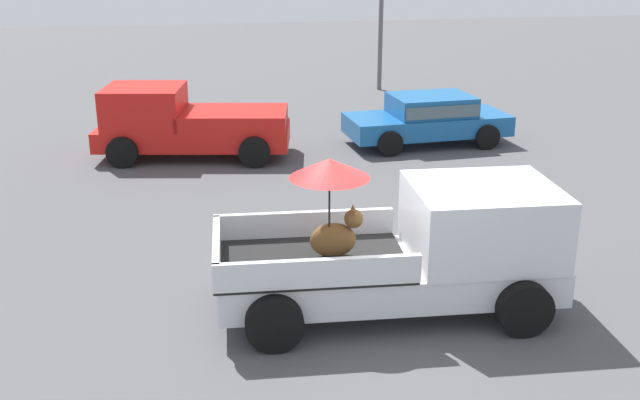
{
  "coord_description": "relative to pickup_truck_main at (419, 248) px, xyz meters",
  "views": [
    {
      "loc": [
        -2.87,
        -9.87,
        5.33
      ],
      "look_at": [
        -0.65,
        1.99,
        1.1
      ],
      "focal_mm": 42.39,
      "sensor_mm": 36.0,
      "label": 1
    }
  ],
  "objects": [
    {
      "name": "parked_sedan_near",
      "position": [
        3.19,
        9.1,
        -0.23
      ],
      "size": [
        4.41,
        2.2,
        1.33
      ],
      "rotation": [
        0.0,
        0.0,
        3.21
      ],
      "color": "black",
      "rests_on": "ground"
    },
    {
      "name": "pickup_truck_main",
      "position": [
        0.0,
        0.0,
        0.0
      ],
      "size": [
        5.16,
        2.51,
        2.39
      ],
      "rotation": [
        0.0,
        0.0,
        -0.06
      ],
      "color": "black",
      "rests_on": "ground"
    },
    {
      "name": "pickup_truck_red",
      "position": [
        -3.25,
        9.05,
        -0.09
      ],
      "size": [
        5.05,
        2.84,
        1.8
      ],
      "rotation": [
        0.0,
        0.0,
        2.96
      ],
      "color": "black",
      "rests_on": "ground"
    },
    {
      "name": "ground_plane",
      "position": [
        -0.45,
        0.03,
        -0.97
      ],
      "size": [
        80.0,
        80.0,
        0.0
      ],
      "primitive_type": "plane",
      "color": "#4C4C4F"
    }
  ]
}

